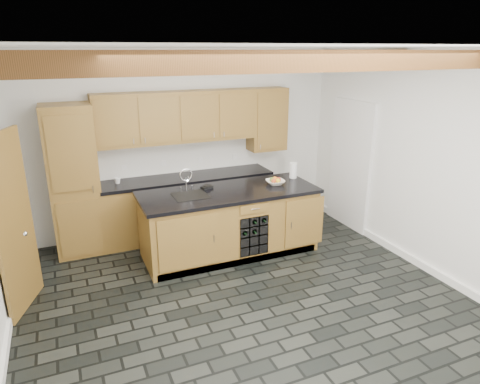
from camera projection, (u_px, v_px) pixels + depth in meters
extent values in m
plane|color=black|center=(247.00, 303.00, 4.93)|extent=(5.00, 5.00, 0.00)
plane|color=white|center=(182.00, 142.00, 6.67)|extent=(5.00, 0.00, 5.00)
plane|color=white|center=(427.00, 164.00, 5.42)|extent=(0.00, 5.00, 5.00)
plane|color=white|center=(249.00, 47.00, 4.04)|extent=(5.00, 5.00, 0.00)
cube|color=#5A3417|center=(318.00, 61.00, 3.03)|extent=(4.90, 0.15, 0.15)
cube|color=#5A3417|center=(226.00, 57.00, 4.60)|extent=(4.90, 0.15, 0.15)
cube|color=white|center=(5.00, 357.00, 4.00)|extent=(0.04, 5.00, 0.10)
cube|color=white|center=(413.00, 260.00, 5.84)|extent=(0.04, 5.00, 0.10)
cube|color=white|center=(1.00, 213.00, 4.82)|extent=(0.06, 0.94, 2.04)
cube|color=olive|center=(14.00, 224.00, 4.58)|extent=(0.31, 0.77, 2.00)
cube|color=white|center=(350.00, 165.00, 6.84)|extent=(0.06, 0.98, 2.04)
cube|color=black|center=(351.00, 166.00, 6.85)|extent=(0.02, 0.86, 1.96)
cube|color=olive|center=(74.00, 181.00, 5.91)|extent=(0.65, 0.60, 2.10)
cube|color=olive|center=(189.00, 206.00, 6.70)|extent=(2.60, 0.60, 0.88)
cube|color=black|center=(188.00, 178.00, 6.56)|extent=(2.64, 0.62, 0.05)
cube|color=white|center=(182.00, 156.00, 6.72)|extent=(2.60, 0.02, 0.52)
cube|color=olive|center=(176.00, 117.00, 6.34)|extent=(2.40, 0.35, 0.75)
cube|color=olive|center=(267.00, 119.00, 6.93)|extent=(0.60, 0.35, 1.00)
cube|color=olive|center=(229.00, 223.00, 6.04)|extent=(2.40, 0.90, 0.88)
cube|color=black|center=(229.00, 192.00, 5.89)|extent=(2.46, 0.96, 0.05)
cube|color=olive|center=(189.00, 242.00, 5.36)|extent=(0.80, 0.02, 0.70)
cube|color=olive|center=(304.00, 222.00, 5.98)|extent=(0.60, 0.02, 0.70)
cube|color=black|center=(250.00, 232.00, 5.85)|extent=(0.42, 0.30, 0.56)
cylinder|color=black|center=(251.00, 229.00, 5.79)|extent=(0.07, 0.26, 0.07)
cylinder|color=black|center=(242.00, 230.00, 5.74)|extent=(0.07, 0.26, 0.07)
cylinder|color=black|center=(251.00, 219.00, 5.75)|extent=(0.07, 0.26, 0.07)
cylinder|color=black|center=(261.00, 218.00, 5.80)|extent=(0.07, 0.26, 0.07)
cube|color=black|center=(191.00, 196.00, 5.68)|extent=(0.45, 0.40, 0.02)
cylinder|color=silver|center=(186.00, 185.00, 5.80)|extent=(0.02, 0.02, 0.20)
torus|color=silver|center=(186.00, 175.00, 5.76)|extent=(0.18, 0.02, 0.18)
cylinder|color=silver|center=(181.00, 190.00, 5.79)|extent=(0.02, 0.02, 0.08)
cylinder|color=silver|center=(192.00, 188.00, 5.85)|extent=(0.02, 0.02, 0.08)
cube|color=black|center=(207.00, 187.00, 5.96)|extent=(0.18, 0.14, 0.04)
cylinder|color=black|center=(207.00, 186.00, 5.95)|extent=(0.11, 0.11, 0.01)
imported|color=white|center=(275.00, 182.00, 6.14)|extent=(0.30, 0.30, 0.07)
sphere|color=#A82316|center=(278.00, 180.00, 6.15)|extent=(0.07, 0.07, 0.07)
sphere|color=orange|center=(275.00, 179.00, 6.18)|extent=(0.07, 0.07, 0.07)
sphere|color=#597F22|center=(272.00, 180.00, 6.14)|extent=(0.07, 0.07, 0.07)
sphere|color=#C1471D|center=(274.00, 181.00, 6.09)|extent=(0.07, 0.07, 0.07)
sphere|color=gold|center=(278.00, 181.00, 6.09)|extent=(0.07, 0.07, 0.07)
cylinder|color=white|center=(293.00, 170.00, 6.43)|extent=(0.11, 0.11, 0.23)
imported|color=white|center=(117.00, 181.00, 6.18)|extent=(0.10, 0.10, 0.09)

